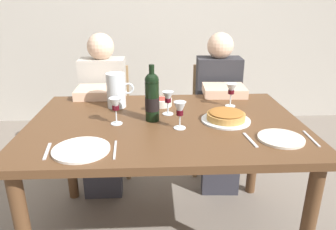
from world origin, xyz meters
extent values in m
cube|color=brown|center=(0.00, 0.00, 0.74)|extent=(1.50, 1.00, 0.04)
cylinder|color=brown|center=(0.67, -0.42, 0.36)|extent=(0.07, 0.07, 0.72)
cylinder|color=brown|center=(-0.67, 0.42, 0.36)|extent=(0.07, 0.07, 0.72)
cylinder|color=brown|center=(0.67, 0.42, 0.36)|extent=(0.07, 0.07, 0.72)
cylinder|color=black|center=(-0.07, 0.02, 0.87)|extent=(0.08, 0.08, 0.22)
sphere|color=black|center=(-0.07, 0.02, 0.99)|extent=(0.08, 0.08, 0.08)
cylinder|color=black|center=(-0.07, 0.02, 1.04)|extent=(0.03, 0.03, 0.07)
cylinder|color=black|center=(-0.07, 0.02, 0.86)|extent=(0.08, 0.08, 0.08)
cylinder|color=silver|center=(-0.29, 0.26, 0.87)|extent=(0.11, 0.11, 0.21)
cylinder|color=silver|center=(-0.29, 0.26, 0.83)|extent=(0.11, 0.11, 0.13)
torus|color=silver|center=(-0.22, 0.26, 0.88)|extent=(0.07, 0.01, 0.07)
cylinder|color=silver|center=(0.34, -0.01, 0.77)|extent=(0.27, 0.27, 0.01)
cylinder|color=#C18E47|center=(0.34, -0.01, 0.79)|extent=(0.21, 0.21, 0.03)
ellipsoid|color=#9E6028|center=(0.34, -0.01, 0.81)|extent=(0.19, 0.19, 0.02)
cylinder|color=silver|center=(-0.01, 0.27, 0.78)|extent=(0.13, 0.13, 0.05)
ellipsoid|color=#B2382D|center=(-0.01, 0.27, 0.80)|extent=(0.11, 0.11, 0.03)
cylinder|color=silver|center=(0.07, -0.10, 0.76)|extent=(0.06, 0.06, 0.00)
cylinder|color=silver|center=(0.07, -0.10, 0.80)|extent=(0.01, 0.01, 0.07)
cone|color=silver|center=(0.07, -0.10, 0.87)|extent=(0.07, 0.07, 0.07)
cylinder|color=#470A14|center=(0.07, -0.10, 0.85)|extent=(0.04, 0.04, 0.03)
cylinder|color=silver|center=(0.02, 0.12, 0.76)|extent=(0.06, 0.06, 0.00)
cylinder|color=silver|center=(0.02, 0.12, 0.80)|extent=(0.01, 0.01, 0.07)
cone|color=silver|center=(0.02, 0.12, 0.86)|extent=(0.07, 0.07, 0.07)
cylinder|color=#470A14|center=(0.02, 0.12, 0.84)|extent=(0.04, 0.04, 0.02)
cylinder|color=silver|center=(-0.26, -0.02, 0.76)|extent=(0.06, 0.06, 0.00)
cylinder|color=silver|center=(-0.26, -0.02, 0.80)|extent=(0.01, 0.01, 0.07)
cone|color=silver|center=(-0.26, -0.02, 0.87)|extent=(0.07, 0.07, 0.07)
cylinder|color=#470A14|center=(-0.26, -0.02, 0.85)|extent=(0.04, 0.04, 0.02)
cylinder|color=silver|center=(0.42, 0.24, 0.76)|extent=(0.06, 0.06, 0.00)
cylinder|color=silver|center=(0.42, 0.24, 0.80)|extent=(0.01, 0.01, 0.07)
cone|color=silver|center=(0.42, 0.24, 0.87)|extent=(0.07, 0.07, 0.07)
cylinder|color=#470A14|center=(0.42, 0.24, 0.85)|extent=(0.04, 0.04, 0.02)
cylinder|color=white|center=(-0.39, -0.34, 0.77)|extent=(0.26, 0.26, 0.01)
cylinder|color=silver|center=(0.55, -0.26, 0.77)|extent=(0.22, 0.22, 0.01)
cube|color=silver|center=(-0.54, -0.34, 0.76)|extent=(0.04, 0.16, 0.00)
cube|color=silver|center=(-0.24, -0.34, 0.76)|extent=(0.02, 0.18, 0.00)
cube|color=silver|center=(0.70, -0.26, 0.76)|extent=(0.02, 0.18, 0.00)
cube|color=silver|center=(0.40, -0.26, 0.76)|extent=(0.03, 0.16, 0.00)
cube|color=#9E7A51|center=(-0.45, 0.81, 0.46)|extent=(0.40, 0.40, 0.02)
cube|color=#9E7A51|center=(-0.45, 1.00, 0.67)|extent=(0.36, 0.03, 0.40)
cylinder|color=#9E7A51|center=(-0.62, 0.64, 0.23)|extent=(0.04, 0.04, 0.45)
cylinder|color=#9E7A51|center=(-0.28, 0.64, 0.23)|extent=(0.04, 0.04, 0.45)
cylinder|color=#9E7A51|center=(-0.62, 0.98, 0.23)|extent=(0.04, 0.04, 0.45)
cylinder|color=#9E7A51|center=(-0.28, 0.98, 0.23)|extent=(0.04, 0.04, 0.45)
cube|color=#B7B2A8|center=(-0.45, 0.77, 0.72)|extent=(0.34, 0.20, 0.50)
sphere|color=beige|center=(-0.45, 0.77, 1.06)|extent=(0.20, 0.20, 0.20)
cube|color=#33333D|center=(-0.45, 0.58, 0.47)|extent=(0.31, 0.38, 0.14)
cube|color=#33333D|center=(-0.45, 0.43, 0.20)|extent=(0.27, 0.12, 0.40)
cube|color=beige|center=(-0.45, 0.49, 0.79)|extent=(0.29, 0.24, 0.06)
cube|color=#9E7A51|center=(0.45, 0.81, 0.46)|extent=(0.42, 0.42, 0.02)
cube|color=#9E7A51|center=(0.46, 1.00, 0.67)|extent=(0.36, 0.05, 0.40)
cylinder|color=#9E7A51|center=(0.27, 0.65, 0.23)|extent=(0.04, 0.04, 0.45)
cylinder|color=#9E7A51|center=(0.61, 0.63, 0.23)|extent=(0.04, 0.04, 0.45)
cylinder|color=#9E7A51|center=(0.29, 0.99, 0.23)|extent=(0.04, 0.04, 0.45)
cylinder|color=#9E7A51|center=(0.63, 0.97, 0.23)|extent=(0.04, 0.04, 0.45)
cube|color=#2D2D33|center=(0.45, 0.77, 0.72)|extent=(0.35, 0.22, 0.50)
sphere|color=beige|center=(0.45, 0.77, 1.06)|extent=(0.20, 0.20, 0.20)
cube|color=#33333D|center=(0.44, 0.58, 0.47)|extent=(0.33, 0.40, 0.14)
cube|color=#33333D|center=(0.43, 0.43, 0.20)|extent=(0.28, 0.13, 0.40)
cube|color=beige|center=(0.43, 0.49, 0.79)|extent=(0.30, 0.26, 0.06)
camera|label=1|loc=(-0.06, -1.61, 1.40)|focal=33.48mm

